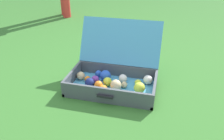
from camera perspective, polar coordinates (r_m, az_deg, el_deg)
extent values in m
plane|color=#336B28|center=(1.74, -0.21, -3.70)|extent=(16.00, 16.00, 0.00)
cube|color=#4799C6|center=(1.67, 0.00, -4.62)|extent=(0.64, 0.36, 0.03)
cube|color=#4C5156|center=(1.74, -10.02, -1.90)|extent=(0.02, 0.36, 0.12)
cube|color=#4C5156|center=(1.61, 10.84, -4.59)|extent=(0.02, 0.36, 0.12)
cube|color=#4C5156|center=(1.51, -1.60, -6.59)|extent=(0.60, 0.02, 0.12)
cube|color=#4C5156|center=(1.79, 1.34, -0.43)|extent=(0.60, 0.02, 0.12)
cube|color=#4799C6|center=(1.78, 2.09, 7.22)|extent=(0.64, 0.19, 0.33)
cube|color=black|center=(1.48, -1.82, -6.80)|extent=(0.11, 0.02, 0.02)
sphere|color=purple|center=(1.70, -4.34, -2.45)|extent=(0.06, 0.06, 0.06)
sphere|color=orange|center=(1.61, -9.10, -4.90)|extent=(0.04, 0.04, 0.04)
sphere|color=#CCDB38|center=(1.66, -1.19, -3.01)|extent=(0.07, 0.07, 0.07)
sphere|color=orange|center=(1.62, -3.45, -3.90)|extent=(0.06, 0.06, 0.06)
sphere|color=white|center=(1.70, 2.80, -2.19)|extent=(0.07, 0.07, 0.07)
sphere|color=white|center=(1.70, 9.17, -2.48)|extent=(0.07, 0.07, 0.07)
sphere|color=#CCDB38|center=(1.59, 7.02, -4.55)|extent=(0.08, 0.08, 0.08)
sphere|color=navy|center=(1.65, -5.71, -3.26)|extent=(0.07, 0.07, 0.07)
sphere|color=#D1B784|center=(1.60, 0.99, -3.92)|extent=(0.08, 0.08, 0.08)
sphere|color=blue|center=(1.72, -1.69, -1.42)|extent=(0.08, 0.08, 0.08)
sphere|color=#D1B784|center=(1.64, 3.13, -3.77)|extent=(0.05, 0.05, 0.05)
sphere|color=#D1B784|center=(1.76, -7.98, -1.47)|extent=(0.06, 0.06, 0.06)
sphere|color=#CCDB38|center=(1.67, 6.66, -3.28)|extent=(0.05, 0.05, 0.05)
sphere|color=blue|center=(1.78, -3.47, -0.92)|extent=(0.05, 0.05, 0.05)
sphere|color=orange|center=(1.57, -2.34, -4.99)|extent=(0.07, 0.07, 0.07)
sphere|color=orange|center=(1.72, -6.27, -2.32)|extent=(0.05, 0.05, 0.05)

